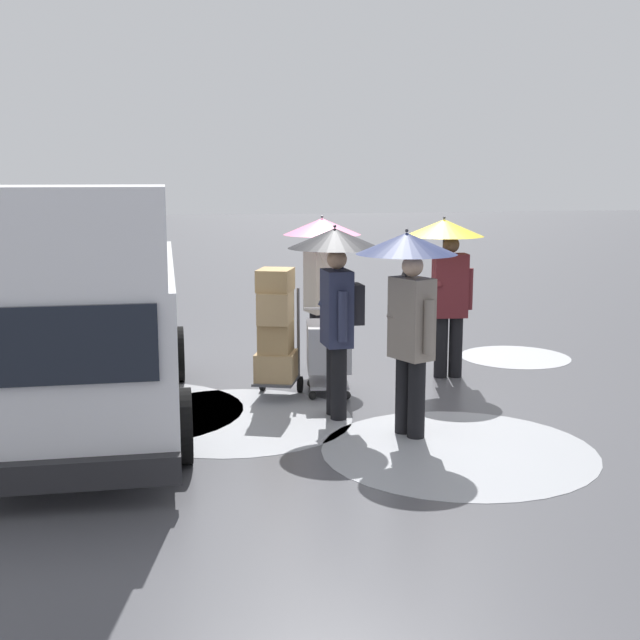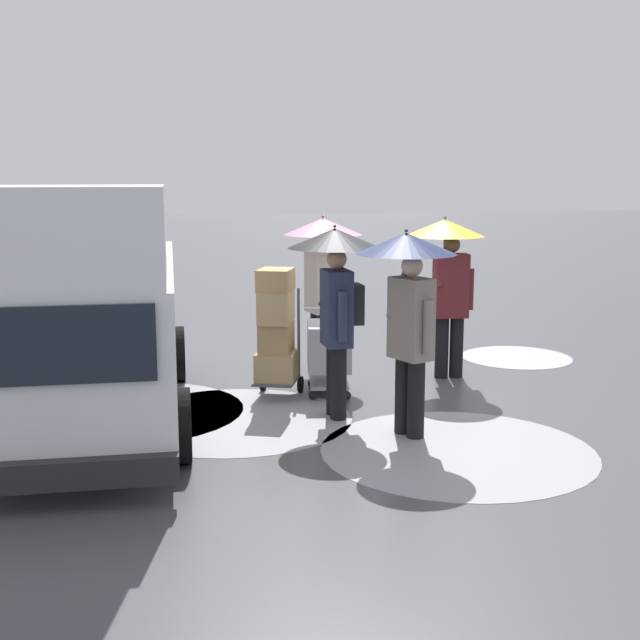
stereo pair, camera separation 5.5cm
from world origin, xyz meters
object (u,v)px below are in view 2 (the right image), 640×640
Objects in this scene: pedestrian_pink_side at (408,284)px; pedestrian_far_side at (447,260)px; pedestrian_white_side at (321,257)px; cargo_van_parked_right at (81,319)px; shopping_cart_vendor at (329,348)px; pedestrian_black_side at (336,278)px; hand_dolly_boxes at (276,328)px.

pedestrian_pink_side and pedestrian_far_side have the same top height.
pedestrian_pink_side is 1.00× the size of pedestrian_white_side.
cargo_van_parked_right is 2.51× the size of pedestrian_far_side.
pedestrian_pink_side is at bearing 61.09° from pedestrian_far_side.
pedestrian_black_side is (0.13, 0.97, 1.00)m from shopping_cart_vendor.
cargo_van_parked_right is at bearing 15.90° from shopping_cart_vendor.
pedestrian_pink_side is 1.00× the size of pedestrian_far_side.
pedestrian_black_side is at bearing -55.05° from pedestrian_pink_side.
pedestrian_white_side is at bearing -22.66° from pedestrian_far_side.
pedestrian_far_side is (-2.36, -0.56, 0.72)m from hand_dolly_boxes.
pedestrian_white_side is at bearing -97.28° from pedestrian_black_side.
pedestrian_black_side is (-2.74, 0.15, 0.39)m from cargo_van_parked_right.
hand_dolly_boxes is at bearing 6.08° from shopping_cart_vendor.
pedestrian_far_side is at bearing -164.00° from shopping_cart_vendor.
pedestrian_pink_side is at bearing 103.95° from shopping_cart_vendor.
pedestrian_white_side is at bearing -123.86° from hand_dolly_boxes.
cargo_van_parked_right is 3.47m from pedestrian_pink_side.
pedestrian_far_side is (-1.82, -1.45, 0.01)m from pedestrian_black_side.
pedestrian_white_side is (-3.01, -1.95, 0.41)m from cargo_van_parked_right.
pedestrian_pink_side is at bearing 124.95° from pedestrian_black_side.
pedestrian_pink_side is 0.99m from pedestrian_black_side.
pedestrian_black_side is at bearing 82.61° from shopping_cart_vendor.
hand_dolly_boxes is 2.53m from pedestrian_far_side.
hand_dolly_boxes is 1.26m from pedestrian_black_side.
pedestrian_black_side is at bearing 121.02° from hand_dolly_boxes.
pedestrian_black_side is (0.57, -0.81, -0.01)m from pedestrian_pink_side.
shopping_cart_vendor is at bearing -97.39° from pedestrian_black_side.
hand_dolly_boxes is 0.73× the size of pedestrian_black_side.
cargo_van_parked_right is at bearing -3.14° from pedestrian_black_side.
shopping_cart_vendor is 0.47× the size of pedestrian_far_side.
pedestrian_pink_side is at bearing 95.87° from pedestrian_white_side.
pedestrian_white_side is 1.68m from pedestrian_far_side.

